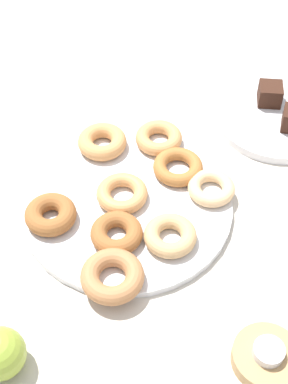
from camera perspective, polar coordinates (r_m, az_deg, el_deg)
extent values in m
plane|color=beige|center=(0.95, -1.78, -1.48)|extent=(2.40, 2.40, 0.00)
cylinder|color=silver|center=(0.95, -1.79, -1.22)|extent=(0.36, 0.36, 0.01)
torus|color=tan|center=(1.03, 1.51, 5.51)|extent=(0.09, 0.09, 0.03)
torus|color=#995B2D|center=(0.92, -9.47, -2.27)|extent=(0.11, 0.11, 0.03)
torus|color=tan|center=(0.88, 2.68, -4.45)|extent=(0.09, 0.09, 0.03)
torus|color=#AD6B33|center=(0.98, 3.47, 2.56)|extent=(0.09, 0.09, 0.02)
torus|color=#B27547|center=(0.84, -3.23, -8.54)|extent=(0.13, 0.13, 0.03)
torus|color=tan|center=(0.94, -2.25, -0.16)|extent=(0.10, 0.10, 0.02)
torus|color=#995B2D|center=(0.88, -2.94, -4.18)|extent=(0.11, 0.11, 0.03)
torus|color=#EABC84|center=(0.95, 6.86, 0.40)|extent=(0.10, 0.10, 0.02)
torus|color=tan|center=(1.02, -4.27, 5.12)|extent=(0.12, 0.12, 0.03)
cylinder|color=silver|center=(1.12, 13.29, 7.33)|extent=(0.24, 0.24, 0.02)
cube|color=#381E14|center=(1.13, 12.69, 9.70)|extent=(0.05, 0.05, 0.04)
cylinder|color=tan|center=(0.81, 12.32, -16.11)|extent=(0.09, 0.09, 0.02)
cylinder|color=silver|center=(0.80, 12.55, -15.53)|extent=(0.04, 0.04, 0.01)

